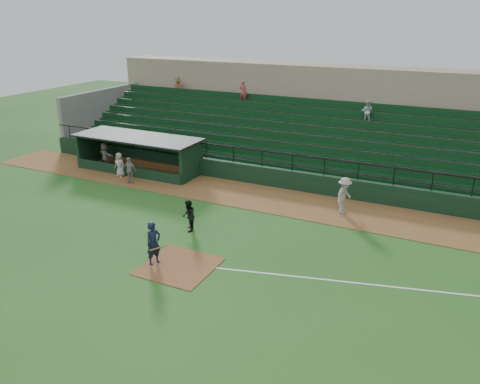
% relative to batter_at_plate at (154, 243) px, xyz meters
% --- Properties ---
extents(ground, '(90.00, 90.00, 0.00)m').
position_rel_batter_at_plate_xyz_m(ground, '(1.08, 1.25, -0.98)').
color(ground, '#22531B').
rests_on(ground, ground).
extents(warning_track, '(40.00, 4.00, 0.03)m').
position_rel_batter_at_plate_xyz_m(warning_track, '(1.08, 9.25, -0.97)').
color(warning_track, brown).
rests_on(warning_track, ground).
extents(home_plate_dirt, '(3.00, 3.00, 0.03)m').
position_rel_batter_at_plate_xyz_m(home_plate_dirt, '(1.08, 0.25, -0.97)').
color(home_plate_dirt, brown).
rests_on(home_plate_dirt, ground).
extents(foul_line, '(17.49, 4.44, 0.01)m').
position_rel_batter_at_plate_xyz_m(foul_line, '(9.08, 2.45, -0.98)').
color(foul_line, white).
rests_on(foul_line, ground).
extents(stadium_structure, '(38.00, 13.08, 6.40)m').
position_rel_batter_at_plate_xyz_m(stadium_structure, '(1.07, 17.71, 1.32)').
color(stadium_structure, black).
rests_on(stadium_structure, ground).
extents(dugout, '(8.90, 3.20, 2.42)m').
position_rel_batter_at_plate_xyz_m(dugout, '(-8.67, 10.81, 0.35)').
color(dugout, black).
rests_on(dugout, ground).
extents(batter_at_plate, '(1.13, 0.83, 1.97)m').
position_rel_batter_at_plate_xyz_m(batter_at_plate, '(0.00, 0.00, 0.00)').
color(batter_at_plate, black).
rests_on(batter_at_plate, ground).
extents(umpire, '(0.91, 0.99, 1.63)m').
position_rel_batter_at_plate_xyz_m(umpire, '(-0.43, 3.52, -0.17)').
color(umpire, black).
rests_on(umpire, ground).
extents(runner, '(1.02, 1.43, 2.01)m').
position_rel_batter_at_plate_xyz_m(runner, '(5.94, 9.09, 0.05)').
color(runner, '#9F9994').
rests_on(runner, warning_track).
extents(dugout_player_a, '(1.02, 0.47, 1.70)m').
position_rel_batter_at_plate_xyz_m(dugout_player_a, '(-7.59, 7.99, -0.11)').
color(dugout_player_a, gray).
rests_on(dugout_player_a, warning_track).
extents(dugout_player_b, '(0.85, 0.61, 1.62)m').
position_rel_batter_at_plate_xyz_m(dugout_player_b, '(-9.00, 8.74, -0.14)').
color(dugout_player_b, '#ABA6A0').
rests_on(dugout_player_b, warning_track).
extents(dugout_player_c, '(1.73, 1.03, 1.78)m').
position_rel_batter_at_plate_xyz_m(dugout_player_c, '(-11.15, 9.84, -0.06)').
color(dugout_player_c, gray).
rests_on(dugout_player_c, warning_track).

